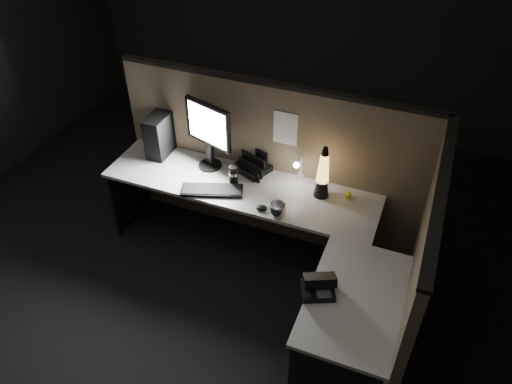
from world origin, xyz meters
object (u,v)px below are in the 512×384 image
at_px(monitor, 208,130).
at_px(desk_phone, 318,286).
at_px(pc_tower, 162,133).
at_px(lava_lamp, 323,176).
at_px(keyboard, 212,190).

bearing_deg(monitor, desk_phone, -20.99).
xyz_separation_m(pc_tower, lava_lamp, (1.49, -0.09, 0.00)).
height_order(pc_tower, keyboard, pc_tower).
distance_m(pc_tower, monitor, 0.52).
distance_m(pc_tower, desk_phone, 2.03).
relative_size(keyboard, lava_lamp, 1.08).
relative_size(pc_tower, lava_lamp, 0.82).
relative_size(keyboard, desk_phone, 1.87).
xyz_separation_m(lava_lamp, desk_phone, (0.25, -0.96, -0.14)).
xyz_separation_m(keyboard, desk_phone, (1.08, -0.68, 0.04)).
relative_size(pc_tower, keyboard, 0.76).
bearing_deg(keyboard, pc_tower, 131.64).
bearing_deg(monitor, pc_tower, -167.03).
bearing_deg(pc_tower, lava_lamp, -3.73).
relative_size(pc_tower, monitor, 0.63).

